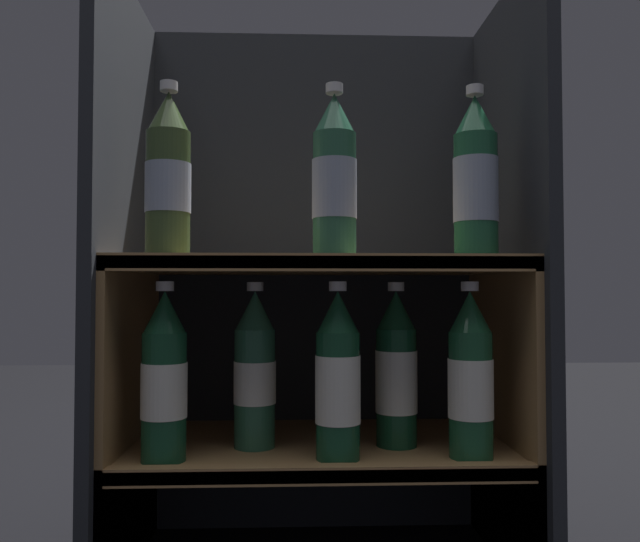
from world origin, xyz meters
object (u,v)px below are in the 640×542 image
object	(u,v)px
bottle_upper_front_1	(334,180)
bottle_lower_front_2	(471,378)
bottle_lower_back_0	(255,372)
bottle_upper_front_2	(476,181)
bottle_lower_back_1	(396,372)
bottle_lower_front_1	(338,379)
bottle_lower_front_0	(164,380)
bottle_upper_front_0	(168,178)

from	to	relation	value
bottle_upper_front_1	bottle_lower_front_2	bearing A→B (deg)	0.00
bottle_upper_front_1	bottle_lower_back_0	distance (m)	0.33
bottle_upper_front_1	bottle_upper_front_2	distance (m)	0.21
bottle_upper_front_2	bottle_lower_front_2	xyz separation A→B (m)	(-0.01, -0.00, -0.30)
bottle_lower_back_1	bottle_lower_front_1	bearing A→B (deg)	-142.81
bottle_lower_front_0	bottle_lower_back_0	bearing A→B (deg)	30.57
bottle_upper_front_2	bottle_lower_front_1	world-z (taller)	bottle_upper_front_2
bottle_upper_front_1	bottle_lower_back_0	xyz separation A→B (m)	(-0.12, 0.07, -0.29)
bottle_lower_front_1	bottle_lower_back_1	size ratio (longest dim) A/B	1.00
bottle_lower_back_0	bottle_lower_back_1	size ratio (longest dim) A/B	1.00
bottle_upper_front_1	bottle_upper_front_2	bearing A→B (deg)	0.00
bottle_upper_front_2	bottle_lower_back_1	xyz separation A→B (m)	(-0.11, 0.07, -0.30)
bottle_upper_front_1	bottle_lower_front_1	world-z (taller)	bottle_upper_front_1
bottle_upper_front_1	bottle_lower_back_1	xyz separation A→B (m)	(0.10, 0.07, -0.30)
bottle_upper_front_0	bottle_lower_back_1	xyz separation A→B (m)	(0.35, 0.07, -0.30)
bottle_lower_front_1	bottle_lower_back_0	bearing A→B (deg)	149.43
bottle_lower_front_1	bottle_lower_back_0	size ratio (longest dim) A/B	1.00
bottle_lower_back_1	bottle_lower_front_0	bearing A→B (deg)	-168.00
bottle_upper_front_2	bottle_lower_front_2	size ratio (longest dim) A/B	1.00
bottle_upper_front_1	bottle_lower_back_0	bearing A→B (deg)	148.44
bottle_upper_front_1	bottle_lower_front_0	size ratio (longest dim) A/B	1.00
bottle_upper_front_0	bottle_lower_front_1	xyz separation A→B (m)	(0.25, 0.00, -0.30)
bottle_upper_front_2	bottle_lower_back_1	bearing A→B (deg)	145.42
bottle_upper_front_1	bottle_lower_front_0	xyz separation A→B (m)	(-0.25, 0.00, -0.30)
bottle_upper_front_1	bottle_lower_back_1	size ratio (longest dim) A/B	1.00
bottle_lower_front_0	bottle_lower_back_0	size ratio (longest dim) A/B	1.00
bottle_upper_front_1	bottle_upper_front_0	bearing A→B (deg)	180.00
bottle_lower_front_0	bottle_lower_front_1	world-z (taller)	same
bottle_upper_front_2	bottle_lower_back_1	distance (m)	0.32
bottle_lower_front_2	bottle_lower_back_0	bearing A→B (deg)	166.99
bottle_lower_front_0	bottle_lower_back_0	world-z (taller)	same
bottle_lower_front_0	bottle_lower_back_1	size ratio (longest dim) A/B	1.00
bottle_lower_front_0	bottle_lower_back_1	world-z (taller)	same
bottle_upper_front_0	bottle_lower_front_2	distance (m)	0.54
bottle_upper_front_1	bottle_lower_back_1	bearing A→B (deg)	35.87
bottle_upper_front_1	bottle_lower_front_0	distance (m)	0.39
bottle_lower_front_0	bottle_lower_front_1	distance (m)	0.25
bottle_upper_front_1	bottle_lower_front_2	size ratio (longest dim) A/B	1.00
bottle_lower_back_0	bottle_upper_front_0	bearing A→B (deg)	-148.74
bottle_lower_front_2	bottle_lower_back_1	xyz separation A→B (m)	(-0.10, 0.07, -0.00)
bottle_upper_front_1	bottle_lower_front_1	distance (m)	0.30
bottle_lower_front_0	bottle_lower_back_0	xyz separation A→B (m)	(0.13, 0.07, 0.00)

